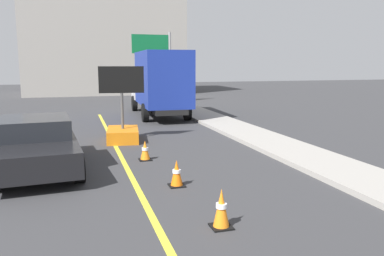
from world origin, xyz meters
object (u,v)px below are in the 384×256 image
Objects in this scene: traffic_cone_mid_lane at (221,209)px; pickup_car at (36,144)px; box_truck at (159,82)px; arrow_board_trailer at (123,128)px; traffic_cone_curbside at (145,151)px; traffic_cone_far_lane at (177,173)px; highway_guide_sign at (159,55)px.

pickup_car is at bearing 124.33° from traffic_cone_mid_lane.
pickup_car is at bearing -119.05° from box_truck.
traffic_cone_mid_lane is at bearing -85.23° from arrow_board_trailer.
traffic_cone_mid_lane is 5.11m from traffic_cone_curbside.
box_truck is at bearing 79.71° from traffic_cone_far_lane.
arrow_board_trailer reaches higher than traffic_cone_far_lane.
highway_guide_sign reaches higher than traffic_cone_far_lane.
pickup_car reaches higher than traffic_cone_mid_lane.
traffic_cone_mid_lane is at bearing -85.32° from traffic_cone_curbside.
traffic_cone_curbside is (-0.42, 5.10, -0.05)m from traffic_cone_mid_lane.
arrow_board_trailer is 7.06m from box_truck.
arrow_board_trailer is at bearing -113.25° from box_truck.
arrow_board_trailer is 4.26m from pickup_car.
pickup_car is at bearing -112.51° from highway_guide_sign.
traffic_cone_mid_lane is at bearing -55.67° from pickup_car.
arrow_board_trailer is 0.54× the size of highway_guide_sign.
pickup_car is at bearing -175.90° from traffic_cone_curbside.
traffic_cone_far_lane is at bearing -37.46° from pickup_car.
arrow_board_trailer is 5.80m from traffic_cone_far_lane.
box_truck reaches higher than pickup_car.
traffic_cone_mid_lane is (0.69, -8.22, -0.14)m from arrow_board_trailer.
traffic_cone_mid_lane is (3.34, -4.89, -0.36)m from pickup_car.
box_truck reaches higher than traffic_cone_mid_lane.
traffic_cone_far_lane is 1.06× the size of traffic_cone_curbside.
traffic_cone_far_lane is (-2.20, -12.14, -1.54)m from box_truck.
pickup_car is (-2.65, -3.33, 0.22)m from arrow_board_trailer.
box_truck is (2.74, 6.37, 1.36)m from arrow_board_trailer.
box_truck is 11.15m from pickup_car.
box_truck reaches higher than traffic_cone_curbside.
pickup_car reaches higher than traffic_cone_curbside.
traffic_cone_far_lane is 2.66m from traffic_cone_curbside.
traffic_cone_mid_lane is 2.45m from traffic_cone_far_lane.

